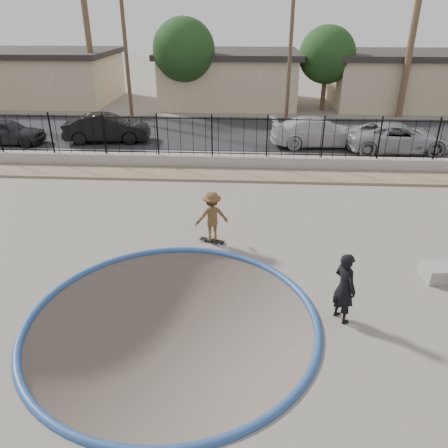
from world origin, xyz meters
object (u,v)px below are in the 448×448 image
skater (212,219)px  skateboard (212,240)px  car_c (319,132)px  car_a (6,132)px  car_b (107,128)px  car_d (398,138)px  videographer (344,288)px

skater → skateboard: skater is taller
car_c → skater: bearing=151.2°
skater → car_a: skater is taller
car_b → car_c: bearing=-96.0°
car_a → car_d: size_ratio=0.76×
car_b → car_d: (15.54, -0.96, -0.02)m
car_c → car_d: bearing=-108.8°
car_c → car_d: car_c is taller
skateboard → car_b: car_b is taller
car_a → car_d: car_d is taller
skateboard → car_c: (4.80, 11.31, 0.73)m
skateboard → car_d: car_d is taller
car_d → car_a: bearing=86.8°
skater → car_c: skater is taller
car_a → car_b: size_ratio=0.88×
car_d → skateboard: bearing=137.2°
skater → car_a: size_ratio=0.40×
car_b → car_c: 11.60m
skateboard → car_c: bearing=85.2°
car_a → car_c: bearing=-88.8°
car_b → car_d: size_ratio=0.87×
skater → car_a: (-12.16, 10.55, -0.08)m
videographer → skateboard: bearing=12.0°
skater → car_d: bearing=-147.6°
skateboard → car_b: (-6.80, 11.36, 0.74)m
skateboard → skater: bearing=-79.0°
videographer → car_d: size_ratio=0.34×
skateboard → videographer: videographer is taller
videographer → car_a: bearing=16.8°
videographer → car_c: (1.41, 14.97, -0.10)m
skater → car_b: skater is taller
skateboard → car_a: 16.11m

